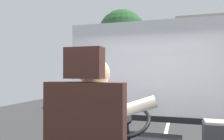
# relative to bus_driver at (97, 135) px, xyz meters

# --- Properties ---
(ground) EXTENTS (18.00, 44.00, 0.06)m
(ground) POSITION_rel_bus_driver_xyz_m (0.09, 9.07, -1.50)
(ground) COLOR #353535
(bus_driver) EXTENTS (0.76, 0.56, 0.81)m
(bus_driver) POSITION_rel_bus_driver_xyz_m (0.00, 0.00, 0.00)
(bus_driver) COLOR #332D28
(bus_driver) RESTS_ON driver_seat
(windshield_panel) EXTENTS (2.50, 0.08, 1.48)m
(windshield_panel) POSITION_rel_bus_driver_xyz_m (0.09, 1.89, 0.28)
(windshield_panel) COLOR silver
(street_tree) EXTENTS (2.80, 2.80, 5.58)m
(street_tree) POSITION_rel_bus_driver_xyz_m (-2.74, 11.23, 2.67)
(street_tree) COLOR #4C3828
(street_tree) RESTS_ON ground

